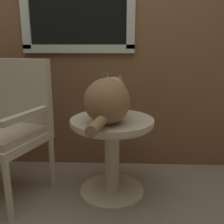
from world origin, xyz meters
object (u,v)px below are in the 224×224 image
cat (108,100)px  wicker_side_table (112,144)px  wicker_chair (8,122)px  pewter_vase_with_ivy (111,101)px

cat → wicker_side_table: bearing=74.5°
wicker_chair → pewter_vase_with_ivy: size_ratio=3.30×
wicker_chair → cat: bearing=-9.3°
wicker_chair → cat: size_ratio=1.53×
wicker_side_table → wicker_chair: size_ratio=0.60×
wicker_side_table → wicker_chair: bearing=177.6°
pewter_vase_with_ivy → wicker_side_table: bearing=-85.0°
wicker_side_table → wicker_chair: (-0.77, 0.03, 0.15)m
wicker_chair → pewter_vase_with_ivy: bearing=8.4°
cat → pewter_vase_with_ivy: bearing=87.0°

